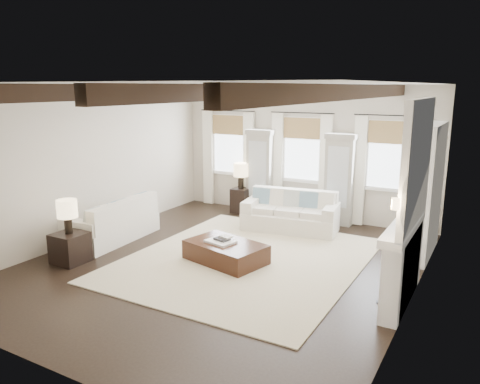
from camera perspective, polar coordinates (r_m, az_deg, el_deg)
The scene contains 15 objects.
ground at distance 8.62m, azimuth -2.13°, elevation -8.74°, with size 7.50×7.50×0.00m, color black.
room_shell at distance 8.56m, azimuth 5.21°, elevation 4.18°, with size 6.54×7.54×3.22m.
area_rug at distance 8.81m, azimuth 0.75°, elevation -8.19°, with size 4.06×4.79×0.02m, color beige.
sofa_back at distance 10.54m, azimuth 6.23°, elevation -2.72°, with size 2.18×1.23×0.88m.
sofa_left at distance 10.13m, azimuth -15.05°, elevation -3.71°, with size 1.05×2.11×0.88m.
ottoman at distance 8.64m, azimuth -1.75°, elevation -7.37°, with size 1.42×0.89×0.37m, color black.
tray at distance 8.59m, azimuth -2.38°, elevation -6.04°, with size 0.50×0.38×0.04m, color white.
book_lower at distance 8.60m, azimuth -2.21°, elevation -5.73°, with size 0.26×0.20×0.04m, color #262628.
book_upper at distance 8.61m, azimuth -1.73°, elevation -5.46°, with size 0.22×0.17×0.03m, color beige.
side_table_front at distance 9.14m, azimuth -19.99°, elevation -6.41°, with size 0.55×0.55×0.55m, color black.
lamp_front at distance 8.94m, azimuth -20.33°, elevation -2.16°, with size 0.36×0.36×0.62m.
side_table_back at distance 11.93m, azimuth 0.10°, elevation -1.03°, with size 0.42×0.42×0.63m, color black.
lamp_back at distance 11.78m, azimuth 0.10°, elevation 2.53°, with size 0.38×0.38×0.65m.
candlestick_near at distance 7.34m, azimuth 17.08°, elevation -10.51°, with size 0.16×0.16×0.79m.
candlestick_far at distance 7.71m, azimuth 17.80°, elevation -9.16°, with size 0.18×0.18×0.87m.
Camera 1 is at (4.22, -6.82, 3.16)m, focal length 35.00 mm.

